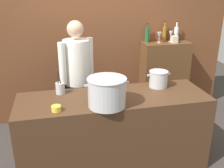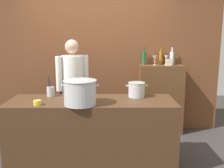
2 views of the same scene
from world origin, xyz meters
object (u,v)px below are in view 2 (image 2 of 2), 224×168
chef (73,85)px  wine_glass_short (166,58)px  stockpot_small (137,90)px  wine_bottle_green (144,58)px  wine_glass_wide (155,58)px  wine_bottle_clear (172,58)px  stockpot_large (80,92)px  wine_bottle_amber (161,57)px  spice_tin_cream (168,62)px  butter_jar (37,103)px  utensil_crock (51,91)px

chef → wine_glass_short: bearing=168.1°
stockpot_small → wine_bottle_green: 1.17m
wine_glass_wide → wine_bottle_clear: bearing=10.4°
stockpot_large → wine_glass_short: bearing=47.2°
wine_bottle_clear → wine_bottle_amber: (-0.19, 0.03, 0.01)m
stockpot_large → wine_glass_short: size_ratio=2.67×
wine_bottle_green → wine_glass_short: 0.38m
stockpot_small → spice_tin_cream: spice_tin_cream is taller
butter_jar → wine_glass_wide: size_ratio=0.58×
spice_tin_cream → wine_bottle_amber: bearing=123.7°
wine_bottle_amber → utensil_crock: bearing=-147.9°
chef → wine_bottle_green: chef is taller
utensil_crock → wine_glass_wide: bearing=31.9°
stockpot_small → butter_jar: 1.30m
wine_bottle_amber → wine_glass_short: (0.08, -0.06, -0.01)m
wine_bottle_green → spice_tin_cream: bearing=-19.2°
butter_jar → wine_bottle_amber: 2.36m
wine_bottle_clear → wine_bottle_green: wine_bottle_clear is taller
butter_jar → utensil_crock: bearing=82.3°
wine_bottle_green → butter_jar: bearing=-134.4°
chef → wine_glass_short: size_ratio=9.69×
utensil_crock → wine_glass_short: 2.09m
spice_tin_cream → chef: bearing=-163.9°
wine_bottle_green → wine_bottle_amber: 0.30m
wine_glass_short → butter_jar: bearing=-141.8°
stockpot_large → wine_glass_wide: bearing=51.4°
stockpot_small → wine_bottle_green: wine_bottle_green is taller
wine_bottle_amber → wine_glass_short: wine_bottle_amber is taller
utensil_crock → chef: bearing=62.7°
chef → stockpot_small: 1.06m
butter_jar → wine_glass_wide: (1.65, 1.43, 0.40)m
wine_bottle_green → wine_bottle_amber: wine_bottle_amber is taller
spice_tin_cream → wine_bottle_clear: bearing=56.1°
wine_glass_wide → spice_tin_cream: 0.24m
wine_bottle_green → spice_tin_cream: wine_bottle_green is taller
chef → wine_bottle_amber: size_ratio=5.21×
wine_bottle_amber → spice_tin_cream: size_ratio=2.94×
chef → stockpot_small: (0.93, -0.51, 0.03)m
chef → wine_bottle_clear: chef is taller
stockpot_small → butter_jar: size_ratio=3.07×
utensil_crock → wine_glass_wide: wine_glass_wide is taller
wine_glass_short → wine_bottle_clear: bearing=15.7°
wine_bottle_amber → wine_glass_short: size_ratio=1.86×
wine_bottle_clear → utensil_crock: bearing=-151.1°
chef → wine_bottle_amber: bearing=171.1°
utensil_crock → wine_glass_short: bearing=29.6°
wine_bottle_clear → wine_glass_short: size_ratio=1.86×
wine_bottle_green → spice_tin_cream: (0.40, -0.14, -0.06)m
butter_jar → wine_glass_wide: bearing=41.0°
utensil_crock → stockpot_small: bearing=-2.1°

